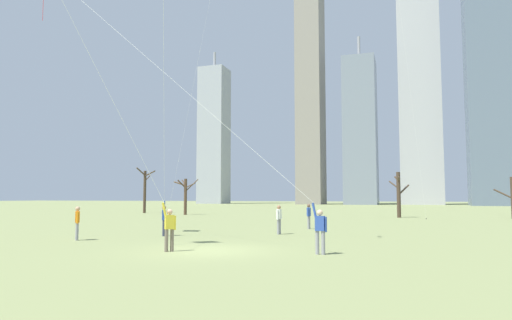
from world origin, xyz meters
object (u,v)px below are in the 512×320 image
Objects in this scene: bare_tree_far_right_edge at (145,188)px; kite_flyer_midfield_center_white at (164,113)px; bystander_strolling_midfield at (77,221)px; bare_tree_center at (399,193)px; kite_flyer_foreground_left_red at (224,138)px; bystander_watching_nearby at (309,215)px; bare_tree_leftmost at (185,194)px; bystander_far_off_by_trees at (279,218)px; kite_flyer_far_back_yellow at (107,100)px; bare_tree_rightmost at (512,197)px.

kite_flyer_midfield_center_white is at bearing -56.79° from bare_tree_far_right_edge.
bystander_strolling_midfield is 33.41m from bare_tree_center.
kite_flyer_foreground_left_red is at bearing -32.28° from kite_flyer_midfield_center_white.
bare_tree_far_right_edge reaches higher than bystander_watching_nearby.
bare_tree_far_right_edge is at bearing 173.42° from bare_tree_center.
bare_tree_center is at bearing 74.20° from bystander_watching_nearby.
bare_tree_leftmost is at bearing 107.65° from bystander_strolling_midfield.
bystander_far_off_by_trees is at bearing 37.90° from bystander_strolling_midfield.
kite_flyer_far_back_yellow is (-3.58, -2.91, 1.22)m from kite_flyer_foreground_left_red.
bystander_watching_nearby is 26.35m from bare_tree_leftmost.
bystander_far_off_by_trees is 0.40× the size of bare_tree_rightmost.
bystander_watching_nearby is at bearing 51.09° from bystander_strolling_midfield.
bystander_watching_nearby is 0.35× the size of bare_tree_center.
kite_flyer_midfield_center_white is 30.59m from bare_tree_center.
bystander_strolling_midfield is 0.28× the size of bare_tree_far_right_edge.
bare_tree_far_right_edge is at bearing 120.04° from kite_flyer_far_back_yellow.
bystander_strolling_midfield is at bearing -142.10° from bystander_far_off_by_trees.
bystander_far_off_by_trees is 0.28× the size of bare_tree_far_right_edge.
kite_flyer_midfield_center_white reaches higher than bare_tree_leftmost.
kite_flyer_far_back_yellow is (0.87, -5.72, -0.55)m from kite_flyer_midfield_center_white.
bare_tree_center reaches higher than bystander_watching_nearby.
kite_flyer_far_back_yellow is at bearing -81.38° from kite_flyer_midfield_center_white.
bare_tree_rightmost is at bearing 62.48° from kite_flyer_foreground_left_red.
bare_tree_leftmost is at bearing 134.79° from bystander_watching_nearby.
bare_tree_leftmost is (-17.81, 23.39, 1.52)m from bystander_far_off_by_trees.
bare_tree_far_right_edge is at bearing 176.29° from bare_tree_rightmost.
kite_flyer_foreground_left_red is at bearing -60.42° from bare_tree_leftmost.
bystander_watching_nearby is 34.82m from bare_tree_far_right_edge.
bystander_watching_nearby is at bearing 85.44° from kite_flyer_foreground_left_red.
kite_flyer_far_back_yellow is 4.45× the size of bare_tree_center.
bystander_far_off_by_trees and bystander_watching_nearby have the same top height.
bare_tree_leftmost is (-9.50, 29.86, 1.52)m from bystander_strolling_midfield.
kite_flyer_foreground_left_red reaches higher than bare_tree_leftmost.
kite_flyer_far_back_yellow is 7.68m from bystander_strolling_midfield.
kite_flyer_far_back_yellow is 35.65m from bare_tree_center.
bare_tree_rightmost is at bearing -3.71° from bare_tree_far_right_edge.
bystander_far_off_by_trees is at bearing 45.12° from kite_flyer_midfield_center_white.
bystander_strolling_midfield is (-9.03, -11.19, 0.00)m from bystander_watching_nearby.
bare_tree_leftmost is (7.86, -3.92, -0.80)m from bare_tree_far_right_edge.
kite_flyer_far_back_yellow reaches higher than bare_tree_leftmost.
kite_flyer_midfield_center_white reaches higher than bare_tree_rightmost.
bare_tree_rightmost is (21.18, 29.30, -4.17)m from kite_flyer_midfield_center_white.
kite_flyer_foreground_left_red is at bearing -91.93° from bystander_far_off_by_trees.
kite_flyer_midfield_center_white is 13.08× the size of bystander_strolling_midfield.
bystander_strolling_midfield is (-8.31, -6.47, 0.00)m from bystander_far_off_by_trees.
bare_tree_rightmost reaches higher than bystander_watching_nearby.
kite_flyer_foreground_left_red is 8.88m from bystander_strolling_midfield.
bare_tree_far_right_edge is (-25.67, 27.31, 2.32)m from bystander_far_off_by_trees.
bare_tree_far_right_edge is (-25.42, 34.85, -1.28)m from kite_flyer_foreground_left_red.
kite_flyer_midfield_center_white is 13.08× the size of bystander_far_off_by_trees.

